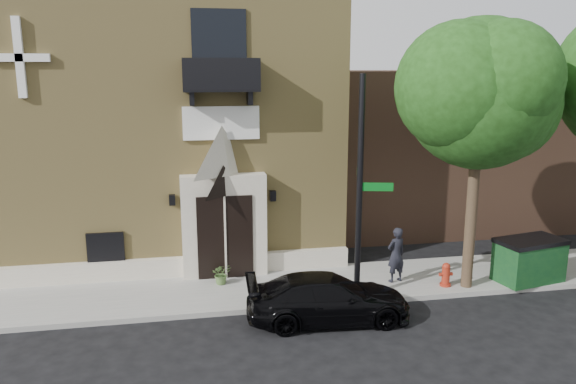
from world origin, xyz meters
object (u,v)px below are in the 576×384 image
Objects in this scene: black_sedan at (328,298)px; street_sign at (360,190)px; fire_hydrant at (446,274)px; dumpster at (529,260)px; pedestrian_near at (396,255)px.

black_sedan is 3.05m from street_sign.
black_sedan is at bearing -161.35° from fire_hydrant.
dumpster is 1.30× the size of pedestrian_near.
street_sign is at bearing -45.36° from black_sedan.
black_sedan is 0.69× the size of street_sign.
pedestrian_near is (1.50, 0.97, -2.29)m from street_sign.
fire_hydrant is at bearing 20.52° from street_sign.
street_sign reaches higher than dumpster.
black_sedan is 4.18m from fire_hydrant.
dumpster is (6.63, 1.28, 0.20)m from black_sedan.
black_sedan is 2.53× the size of pedestrian_near.
black_sedan is 1.95× the size of dumpster.
street_sign is at bearing 15.25° from pedestrian_near.
dumpster is at bearing 153.15° from pedestrian_near.
street_sign is 6.06m from dumpster.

